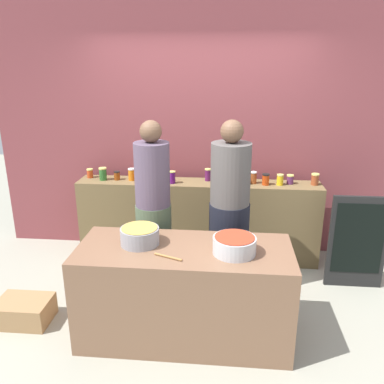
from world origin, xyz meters
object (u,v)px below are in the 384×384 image
cook_in_cap (229,219)px  wooden_spoon (168,257)px  preserve_jar_6 (172,177)px  preserve_jar_9 (243,179)px  preserve_jar_12 (280,180)px  preserve_jar_14 (315,179)px  preserve_jar_3 (132,174)px  bread_crate (24,311)px  preserve_jar_11 (266,179)px  chalkboard_sign (358,242)px  preserve_jar_2 (117,176)px  preserve_jar_4 (142,177)px  cooking_pot_center (234,245)px  preserve_jar_10 (253,178)px  cooking_pot_left (140,236)px  cook_with_tongs (154,221)px  preserve_jar_7 (208,175)px  preserve_jar_13 (290,179)px  preserve_jar_0 (90,173)px  preserve_jar_1 (103,174)px  preserve_jar_8 (232,179)px  preserve_jar_5 (164,175)px

cook_in_cap → wooden_spoon: bearing=-117.4°
preserve_jar_6 → preserve_jar_9: (0.77, 0.02, -0.00)m
preserve_jar_12 → preserve_jar_14: 0.38m
preserve_jar_3 → bread_crate: bearing=-116.3°
preserve_jar_11 → chalkboard_sign: (0.89, -0.45, -0.49)m
preserve_jar_2 → cook_in_cap: 1.47m
preserve_jar_4 → cook_in_cap: (0.97, -0.65, -0.20)m
cooking_pot_center → cook_in_cap: 0.75m
preserve_jar_9 → cook_in_cap: 0.71m
preserve_jar_4 → preserve_jar_10: (1.23, 0.06, 0.01)m
cooking_pot_center → cook_in_cap: bearing=93.1°
preserve_jar_10 → preserve_jar_12: bearing=-6.2°
preserve_jar_6 → cooking_pot_left: size_ratio=0.44×
preserve_jar_4 → wooden_spoon: 1.62m
cook_with_tongs → preserve_jar_12: bearing=33.6°
preserve_jar_7 → preserve_jar_11: (0.63, -0.10, -0.01)m
preserve_jar_4 → preserve_jar_13: preserve_jar_4 is taller
cook_with_tongs → preserve_jar_0: bearing=135.0°
preserve_jar_4 → bread_crate: 1.77m
preserve_jar_1 → preserve_jar_7: preserve_jar_1 is taller
preserve_jar_2 → preserve_jar_12: (1.81, -0.03, 0.01)m
preserve_jar_1 → preserve_jar_8: size_ratio=1.28×
preserve_jar_8 → cooking_pot_left: (-0.73, -1.34, -0.10)m
preserve_jar_7 → cook_with_tongs: size_ratio=0.08×
preserve_jar_1 → preserve_jar_8: 1.44m
preserve_jar_9 → cooking_pot_center: preserve_jar_9 is taller
preserve_jar_7 → preserve_jar_10: preserve_jar_7 is taller
preserve_jar_6 → preserve_jar_1: bearing=176.3°
preserve_jar_1 → preserve_jar_7: size_ratio=1.03×
cooking_pot_center → preserve_jar_11: bearing=76.4°
preserve_jar_11 → preserve_jar_6: bearing=-178.2°
cook_with_tongs → preserve_jar_2: bearing=124.1°
preserve_jar_1 → preserve_jar_10: (1.68, 0.02, -0.01)m
preserve_jar_0 → cook_with_tongs: (0.90, -0.90, -0.19)m
preserve_jar_12 → chalkboard_sign: (0.74, -0.47, -0.49)m
preserve_jar_9 → cooking_pot_center: bearing=-93.9°
cook_in_cap → preserve_jar_1: bearing=154.1°
preserve_jar_3 → preserve_jar_13: bearing=0.8°
preserve_jar_11 → cooking_pot_center: (-0.34, -1.42, -0.11)m
preserve_jar_13 → preserve_jar_14: preserve_jar_14 is taller
preserve_jar_0 → cooking_pot_left: size_ratio=0.33×
preserve_jar_6 → chalkboard_sign: size_ratio=0.14×
preserve_jar_4 → bread_crate: size_ratio=0.24×
preserve_jar_5 → cooking_pot_center: size_ratio=0.42×
cook_with_tongs → bread_crate: 1.38m
preserve_jar_6 → preserve_jar_8: 0.65m
cook_with_tongs → chalkboard_sign: cook_with_tongs is taller
preserve_jar_3 → preserve_jar_9: size_ratio=1.09×
preserve_jar_9 → preserve_jar_14: bearing=4.7°
bread_crate → wooden_spoon: bearing=-9.1°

